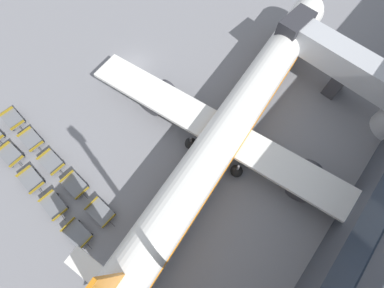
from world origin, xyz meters
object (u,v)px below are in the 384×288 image
object	(u,v)px
airplane	(231,124)
baggage_dolly_row_mid_a_col_c	(52,163)
baggage_dolly_row_mid_a_col_a	(13,119)
baggage_dolly_row_near_col_b	(11,155)
baggage_dolly_row_mid_a_col_e	(101,212)
baggage_dolly_row_near_col_d	(54,206)
baggage_dolly_row_mid_a_col_b	(31,140)
baggage_dolly_row_mid_a_col_d	(75,185)
baggage_dolly_row_near_col_c	(31,180)
baggage_dolly_row_near_col_e	(78,234)

from	to	relation	value
airplane	baggage_dolly_row_mid_a_col_c	distance (m)	19.99
baggage_dolly_row_mid_a_col_a	baggage_dolly_row_near_col_b	bearing A→B (deg)	-36.53
baggage_dolly_row_mid_a_col_e	baggage_dolly_row_near_col_b	bearing A→B (deg)	-169.66
baggage_dolly_row_mid_a_col_e	baggage_dolly_row_near_col_d	bearing A→B (deg)	-147.87
baggage_dolly_row_mid_a_col_c	baggage_dolly_row_near_col_d	bearing A→B (deg)	-34.20
baggage_dolly_row_mid_a_col_b	baggage_dolly_row_mid_a_col_a	bearing A→B (deg)	176.90
baggage_dolly_row_near_col_b	baggage_dolly_row_mid_a_col_a	xyz separation A→B (m)	(-3.76, 2.79, 0.00)
baggage_dolly_row_near_col_b	baggage_dolly_row_mid_a_col_c	world-z (taller)	same
baggage_dolly_row_near_col_b	baggage_dolly_row_mid_a_col_d	xyz separation A→B (m)	(8.18, 2.40, 0.00)
baggage_dolly_row_near_col_b	baggage_dolly_row_near_col_d	xyz separation A→B (m)	(8.20, -0.36, 0.00)
baggage_dolly_row_near_col_b	baggage_dolly_row_mid_a_col_b	size ratio (longest dim) A/B	0.99
airplane	baggage_dolly_row_mid_a_col_b	bearing A→B (deg)	-138.22
baggage_dolly_row_near_col_b	baggage_dolly_row_mid_a_col_a	bearing A→B (deg)	143.47
baggage_dolly_row_near_col_c	baggage_dolly_row_mid_a_col_d	size ratio (longest dim) A/B	1.00
baggage_dolly_row_near_col_d	baggage_dolly_row_mid_a_col_e	size ratio (longest dim) A/B	1.02
baggage_dolly_row_mid_a_col_a	baggage_dolly_row_mid_a_col_c	world-z (taller)	same
baggage_dolly_row_near_col_b	baggage_dolly_row_mid_a_col_d	size ratio (longest dim) A/B	0.99
baggage_dolly_row_mid_a_col_a	baggage_dolly_row_mid_a_col_d	distance (m)	11.95
baggage_dolly_row_near_col_b	baggage_dolly_row_mid_a_col_e	bearing A→B (deg)	10.34
baggage_dolly_row_mid_a_col_b	baggage_dolly_row_mid_a_col_e	distance (m)	12.18
baggage_dolly_row_near_col_e	airplane	bearing A→B (deg)	75.27
baggage_dolly_row_near_col_c	baggage_dolly_row_near_col_d	world-z (taller)	same
baggage_dolly_row_near_col_b	baggage_dolly_row_mid_a_col_b	distance (m)	2.58
airplane	baggage_dolly_row_near_col_d	distance (m)	20.09
baggage_dolly_row_mid_a_col_c	baggage_dolly_row_near_col_c	bearing A→B (deg)	-90.55
baggage_dolly_row_near_col_e	baggage_dolly_row_near_col_d	bearing A→B (deg)	176.81
baggage_dolly_row_near_col_b	baggage_dolly_row_near_col_e	bearing A→B (deg)	-2.71
baggage_dolly_row_mid_a_col_a	baggage_dolly_row_mid_a_col_b	xyz separation A→B (m)	(3.94, -0.21, 0.00)
baggage_dolly_row_near_col_e	baggage_dolly_row_mid_a_col_a	size ratio (longest dim) A/B	0.98
airplane	baggage_dolly_row_mid_a_col_b	xyz separation A→B (m)	(-16.77, -14.98, -2.52)
airplane	baggage_dolly_row_near_col_b	xyz separation A→B (m)	(-16.95, -17.55, -2.52)
airplane	baggage_dolly_row_near_col_e	distance (m)	18.92
baggage_dolly_row_near_col_b	baggage_dolly_row_near_col_d	distance (m)	8.21
baggage_dolly_row_mid_a_col_c	baggage_dolly_row_near_col_e	bearing A→B (deg)	-20.25
baggage_dolly_row_near_col_c	baggage_dolly_row_mid_a_col_e	world-z (taller)	same
baggage_dolly_row_near_col_b	baggage_dolly_row_near_col_c	size ratio (longest dim) A/B	0.99
baggage_dolly_row_near_col_e	baggage_dolly_row_near_col_c	bearing A→B (deg)	177.69
baggage_dolly_row_mid_a_col_c	baggage_dolly_row_mid_a_col_d	world-z (taller)	same
baggage_dolly_row_near_col_b	baggage_dolly_row_mid_a_col_a	world-z (taller)	same
baggage_dolly_row_mid_a_col_b	baggage_dolly_row_mid_a_col_e	size ratio (longest dim) A/B	1.01
baggage_dolly_row_mid_a_col_d	baggage_dolly_row_near_col_b	bearing A→B (deg)	-163.65
airplane	baggage_dolly_row_mid_a_col_d	distance (m)	17.69
baggage_dolly_row_near_col_e	baggage_dolly_row_mid_a_col_d	xyz separation A→B (m)	(-4.00, 2.98, 0.00)
baggage_dolly_row_near_col_b	baggage_dolly_row_near_col_d	size ratio (longest dim) A/B	0.98
baggage_dolly_row_mid_a_col_a	baggage_dolly_row_mid_a_col_c	distance (m)	7.96
baggage_dolly_row_mid_a_col_a	baggage_dolly_row_mid_a_col_d	size ratio (longest dim) A/B	1.01
baggage_dolly_row_near_col_c	baggage_dolly_row_mid_a_col_a	world-z (taller)	same
baggage_dolly_row_near_col_b	baggage_dolly_row_mid_a_col_b	xyz separation A→B (m)	(0.18, 2.57, 0.00)
baggage_dolly_row_near_col_d	baggage_dolly_row_mid_a_col_b	xyz separation A→B (m)	(-8.02, 2.93, 0.00)
baggage_dolly_row_near_col_b	baggage_dolly_row_near_col_c	distance (m)	4.17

